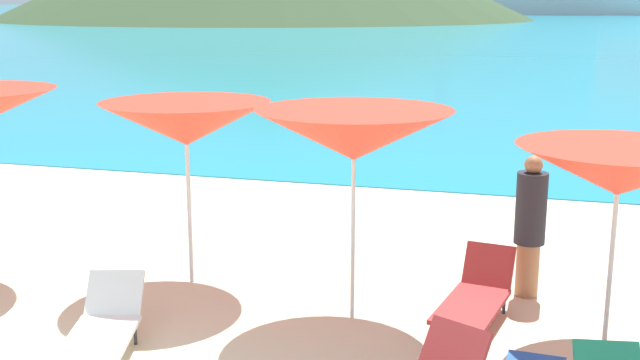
{
  "coord_description": "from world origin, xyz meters",
  "views": [
    {
      "loc": [
        4.25,
        -4.62,
        3.42
      ],
      "look_at": [
        1.59,
        4.72,
        1.2
      ],
      "focal_mm": 44.53,
      "sensor_mm": 36.0,
      "label": 1
    }
  ],
  "objects_px": {
    "umbrella_3": "(186,124)",
    "beachgoer_0": "(530,223)",
    "umbrella_5": "(619,171)",
    "lounge_chair_2": "(103,325)",
    "umbrella_4": "(354,135)",
    "lounge_chair_5": "(476,295)"
  },
  "relations": [
    {
      "from": "lounge_chair_5",
      "to": "beachgoer_0",
      "type": "bearing_deg",
      "value": 69.39
    },
    {
      "from": "umbrella_3",
      "to": "lounge_chair_2",
      "type": "height_order",
      "value": "umbrella_3"
    },
    {
      "from": "umbrella_5",
      "to": "lounge_chair_5",
      "type": "relative_size",
      "value": 1.31
    },
    {
      "from": "umbrella_4",
      "to": "umbrella_5",
      "type": "bearing_deg",
      "value": 1.09
    },
    {
      "from": "umbrella_3",
      "to": "lounge_chair_5",
      "type": "height_order",
      "value": "umbrella_3"
    },
    {
      "from": "umbrella_3",
      "to": "lounge_chair_2",
      "type": "xyz_separation_m",
      "value": [
        0.04,
        -2.11,
        -1.68
      ]
    },
    {
      "from": "umbrella_4",
      "to": "umbrella_5",
      "type": "height_order",
      "value": "umbrella_4"
    },
    {
      "from": "lounge_chair_2",
      "to": "beachgoer_0",
      "type": "bearing_deg",
      "value": 18.26
    },
    {
      "from": "umbrella_3",
      "to": "beachgoer_0",
      "type": "distance_m",
      "value": 4.2
    },
    {
      "from": "lounge_chair_5",
      "to": "beachgoer_0",
      "type": "height_order",
      "value": "beachgoer_0"
    },
    {
      "from": "lounge_chair_5",
      "to": "lounge_chair_2",
      "type": "bearing_deg",
      "value": -141.52
    },
    {
      "from": "umbrella_5",
      "to": "lounge_chair_2",
      "type": "relative_size",
      "value": 1.3
    },
    {
      "from": "beachgoer_0",
      "to": "umbrella_4",
      "type": "bearing_deg",
      "value": -110.17
    },
    {
      "from": "umbrella_3",
      "to": "beachgoer_0",
      "type": "relative_size",
      "value": 1.34
    },
    {
      "from": "lounge_chair_5",
      "to": "beachgoer_0",
      "type": "xyz_separation_m",
      "value": [
        0.51,
        0.88,
        0.61
      ]
    },
    {
      "from": "umbrella_4",
      "to": "beachgoer_0",
      "type": "height_order",
      "value": "umbrella_4"
    },
    {
      "from": "umbrella_4",
      "to": "beachgoer_0",
      "type": "bearing_deg",
      "value": 33.77
    },
    {
      "from": "umbrella_4",
      "to": "beachgoer_0",
      "type": "relative_size",
      "value": 1.37
    },
    {
      "from": "lounge_chair_5",
      "to": "umbrella_5",
      "type": "bearing_deg",
      "value": -2.59
    },
    {
      "from": "lounge_chair_2",
      "to": "umbrella_5",
      "type": "bearing_deg",
      "value": 1.85
    },
    {
      "from": "umbrella_5",
      "to": "lounge_chair_2",
      "type": "xyz_separation_m",
      "value": [
        -4.76,
        -1.61,
        -1.49
      ]
    },
    {
      "from": "umbrella_4",
      "to": "lounge_chair_5",
      "type": "height_order",
      "value": "umbrella_4"
    }
  ]
}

